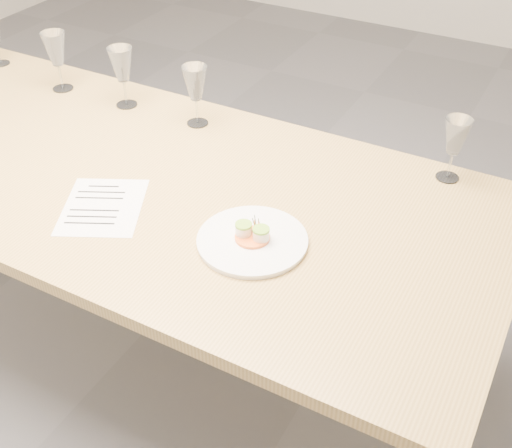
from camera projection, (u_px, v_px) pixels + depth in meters
The scene contains 8 objects.
ground at pixel (143, 333), 2.43m from camera, with size 7.00×7.00×0.00m, color slate.
dining_table at pixel (120, 184), 2.02m from camera, with size 2.40×1.00×0.75m.
dinner_plate at pixel (252, 240), 1.67m from camera, with size 0.29×0.29×0.08m.
recipe_sheet at pixel (103, 206), 1.81m from camera, with size 0.32×0.35×0.00m.
wine_glass_1 at pixel (55, 50), 2.31m from camera, with size 0.09×0.09×0.22m.
wine_glass_2 at pixel (122, 66), 2.20m from camera, with size 0.09×0.09×0.21m.
wine_glass_3 at pixel (195, 84), 2.10m from camera, with size 0.08×0.08×0.21m.
wine_glass_4 at pixel (456, 138), 1.84m from camera, with size 0.08×0.08×0.20m.
Camera 1 is at (1.18, -1.26, 1.81)m, focal length 45.00 mm.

